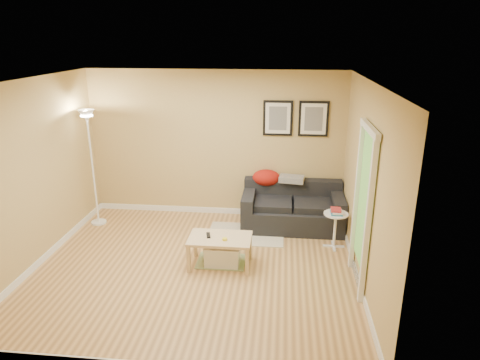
{
  "coord_description": "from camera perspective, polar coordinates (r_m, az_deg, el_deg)",
  "views": [
    {
      "loc": [
        1.19,
        -5.28,
        3.14
      ],
      "look_at": [
        0.55,
        0.85,
        1.05
      ],
      "focal_mm": 32.09,
      "sensor_mm": 36.0,
      "label": 1
    }
  ],
  "objects": [
    {
      "name": "floor",
      "position": [
        6.26,
        -5.95,
        -11.5
      ],
      "size": [
        4.5,
        4.5,
        0.0
      ],
      "primitive_type": "plane",
      "color": "tan",
      "rests_on": "ground"
    },
    {
      "name": "ceiling",
      "position": [
        5.44,
        -6.88,
        12.91
      ],
      "size": [
        4.5,
        4.5,
        0.0
      ],
      "primitive_type": "plane",
      "rotation": [
        3.14,
        0.0,
        0.0
      ],
      "color": "white",
      "rests_on": "wall_back"
    },
    {
      "name": "wall_back",
      "position": [
        7.6,
        -3.24,
        4.69
      ],
      "size": [
        4.5,
        0.0,
        4.5
      ],
      "primitive_type": "plane",
      "rotation": [
        1.57,
        0.0,
        0.0
      ],
      "color": "tan",
      "rests_on": "ground"
    },
    {
      "name": "wall_front",
      "position": [
        3.94,
        -12.5,
        -9.56
      ],
      "size": [
        4.5,
        0.0,
        4.5
      ],
      "primitive_type": "plane",
      "rotation": [
        -1.57,
        0.0,
        0.0
      ],
      "color": "tan",
      "rests_on": "ground"
    },
    {
      "name": "wall_left",
      "position": [
        6.56,
        -25.96,
        0.51
      ],
      "size": [
        0.0,
        4.0,
        4.0
      ],
      "primitive_type": "plane",
      "rotation": [
        1.57,
        0.0,
        1.57
      ],
      "color": "tan",
      "rests_on": "ground"
    },
    {
      "name": "wall_right",
      "position": [
        5.69,
        16.36,
        -0.92
      ],
      "size": [
        0.0,
        4.0,
        4.0
      ],
      "primitive_type": "plane",
      "rotation": [
        1.57,
        0.0,
        -1.57
      ],
      "color": "tan",
      "rests_on": "ground"
    },
    {
      "name": "baseboard_back",
      "position": [
        7.99,
        -3.09,
        -4.06
      ],
      "size": [
        4.5,
        0.02,
        0.1
      ],
      "primitive_type": "cube",
      "color": "white",
      "rests_on": "ground"
    },
    {
      "name": "baseboard_left",
      "position": [
        7.01,
        -24.44,
        -9.24
      ],
      "size": [
        0.02,
        4.0,
        0.1
      ],
      "primitive_type": "cube",
      "color": "white",
      "rests_on": "ground"
    },
    {
      "name": "baseboard_right",
      "position": [
        6.21,
        15.2,
        -11.85
      ],
      "size": [
        0.02,
        4.0,
        0.1
      ],
      "primitive_type": "cube",
      "color": "white",
      "rests_on": "ground"
    },
    {
      "name": "sofa",
      "position": [
        7.35,
        7.01,
        -3.51
      ],
      "size": [
        1.7,
        0.9,
        0.75
      ],
      "primitive_type": null,
      "color": "black",
      "rests_on": "ground"
    },
    {
      "name": "red_throw",
      "position": [
        7.51,
        3.52,
        0.31
      ],
      "size": [
        0.48,
        0.36,
        0.28
      ],
      "primitive_type": null,
      "color": "#AD2010",
      "rests_on": "sofa"
    },
    {
      "name": "plaid_throw",
      "position": [
        7.46,
        6.89,
        0.14
      ],
      "size": [
        0.45,
        0.32,
        0.1
      ],
      "primitive_type": null,
      "rotation": [
        0.0,
        0.0,
        -0.14
      ],
      "color": "tan",
      "rests_on": "sofa"
    },
    {
      "name": "framed_print_left",
      "position": [
        7.38,
        5.06,
        8.2
      ],
      "size": [
        0.5,
        0.04,
        0.6
      ],
      "primitive_type": null,
      "color": "black",
      "rests_on": "wall_back"
    },
    {
      "name": "framed_print_right",
      "position": [
        7.39,
        9.75,
        8.02
      ],
      "size": [
        0.5,
        0.04,
        0.6
      ],
      "primitive_type": null,
      "color": "black",
      "rests_on": "wall_back"
    },
    {
      "name": "area_rug",
      "position": [
        7.17,
        0.78,
        -7.19
      ],
      "size": [
        1.25,
        0.85,
        0.01
      ],
      "primitive_type": "cube",
      "color": "beige",
      "rests_on": "ground"
    },
    {
      "name": "green_runner",
      "position": [
        6.37,
        -2.51,
        -10.74
      ],
      "size": [
        0.7,
        0.5,
        0.01
      ],
      "primitive_type": "cube",
      "color": "#668C4C",
      "rests_on": "ground"
    },
    {
      "name": "coffee_table",
      "position": [
        6.18,
        -2.66,
        -9.46
      ],
      "size": [
        1.0,
        0.78,
        0.44
      ],
      "primitive_type": null,
      "rotation": [
        0.0,
        0.0,
        -0.31
      ],
      "color": "tan",
      "rests_on": "ground"
    },
    {
      "name": "remote_control",
      "position": [
        6.13,
        -4.22,
        -7.33
      ],
      "size": [
        0.09,
        0.17,
        0.02
      ],
      "primitive_type": "cube",
      "rotation": [
        0.0,
        0.0,
        0.24
      ],
      "color": "black",
      "rests_on": "coffee_table"
    },
    {
      "name": "tape_roll",
      "position": [
        6.0,
        -2.04,
        -7.87
      ],
      "size": [
        0.07,
        0.07,
        0.03
      ],
      "primitive_type": "cylinder",
      "color": "yellow",
      "rests_on": "coffee_table"
    },
    {
      "name": "storage_bin",
      "position": [
        6.25,
        -2.34,
        -9.83
      ],
      "size": [
        0.5,
        0.37,
        0.31
      ],
      "primitive_type": null,
      "color": "white",
      "rests_on": "ground"
    },
    {
      "name": "side_table",
      "position": [
        6.8,
        12.48,
        -6.55
      ],
      "size": [
        0.37,
        0.37,
        0.57
      ],
      "primitive_type": null,
      "color": "white",
      "rests_on": "ground"
    },
    {
      "name": "book_stack",
      "position": [
        6.67,
        12.7,
        -4.06
      ],
      "size": [
        0.18,
        0.23,
        0.07
      ],
      "primitive_type": null,
      "rotation": [
        0.0,
        0.0,
        -0.03
      ],
      "color": "teal",
      "rests_on": "side_table"
    },
    {
      "name": "floor_lamp",
      "position": [
        7.65,
        -18.96,
        1.07
      ],
      "size": [
        0.26,
        0.26,
        2.01
      ],
      "primitive_type": null,
      "color": "white",
      "rests_on": "ground"
    },
    {
      "name": "doorway",
      "position": [
        5.64,
        15.86,
        -4.04
      ],
      "size": [
        0.12,
        1.01,
        2.13
      ],
      "primitive_type": null,
      "color": "white",
      "rests_on": "ground"
    }
  ]
}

